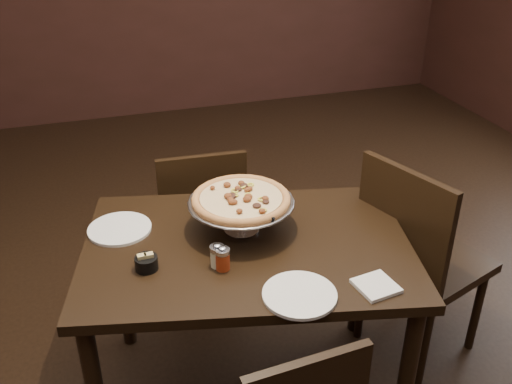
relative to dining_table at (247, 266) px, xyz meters
name	(u,v)px	position (x,y,z in m)	size (l,w,h in m)	color
room	(271,69)	(0.09, 0.01, 0.75)	(6.04, 7.04, 2.84)	black
dining_table	(247,266)	(0.00, 0.00, 0.00)	(1.36, 1.06, 0.75)	black
pizza_stand	(241,199)	(0.01, 0.10, 0.23)	(0.40, 0.40, 0.17)	silver
parmesan_shaker	(217,256)	(-0.14, -0.10, 0.14)	(0.05, 0.05, 0.09)	beige
pepper_flake_shaker	(223,258)	(-0.13, -0.12, 0.14)	(0.05, 0.05, 0.09)	maroon
packet_caddy	(146,263)	(-0.38, -0.04, 0.13)	(0.08, 0.08, 0.06)	black
napkin_stack	(376,286)	(0.33, -0.38, 0.11)	(0.13, 0.13, 0.01)	white
plate_left	(120,229)	(-0.44, 0.24, 0.11)	(0.24, 0.24, 0.01)	white
plate_near	(300,295)	(0.07, -0.34, 0.11)	(0.24, 0.24, 0.01)	white
serving_spatula	(276,212)	(0.10, -0.02, 0.23)	(0.16, 0.16, 0.02)	silver
chair_far	(201,219)	(-0.03, 0.67, -0.18)	(0.43, 0.43, 0.87)	black
chair_side	(416,255)	(0.76, 0.02, -0.12)	(0.57, 0.57, 0.97)	black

